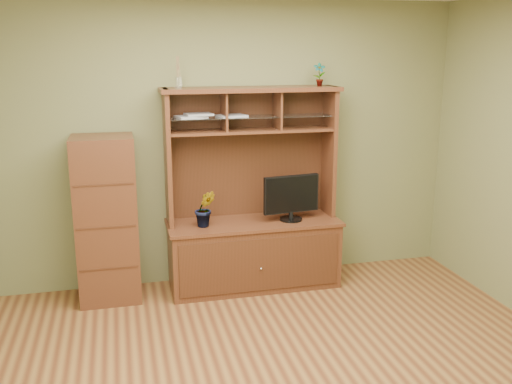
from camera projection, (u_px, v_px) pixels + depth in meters
name	position (u px, v px, depth m)	size (l,w,h in m)	color
room	(291.00, 193.00, 3.60)	(4.54, 4.04, 2.74)	#592E19
media_hutch	(253.00, 233.00, 5.47)	(1.66, 0.61, 1.90)	#452413
monitor	(291.00, 197.00, 5.39)	(0.55, 0.21, 0.44)	black
orchid_plant	(205.00, 209.00, 5.21)	(0.19, 0.15, 0.34)	#335E20
top_plant	(319.00, 74.00, 5.33)	(0.11, 0.08, 0.22)	#396423
reed_diffuser	(178.00, 76.00, 5.03)	(0.06, 0.06, 0.28)	silver
magazines	(207.00, 116.00, 5.17)	(0.67, 0.26, 0.04)	#B1B1B6
side_cabinet	(107.00, 219.00, 5.11)	(0.54, 0.49, 1.51)	#452413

